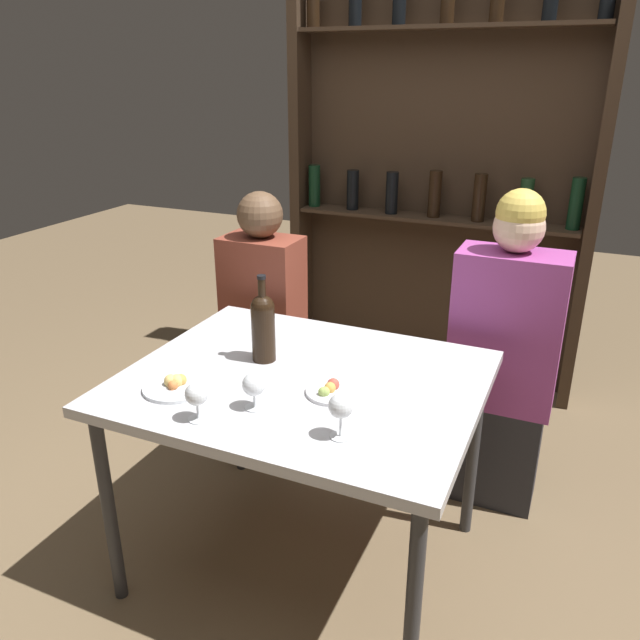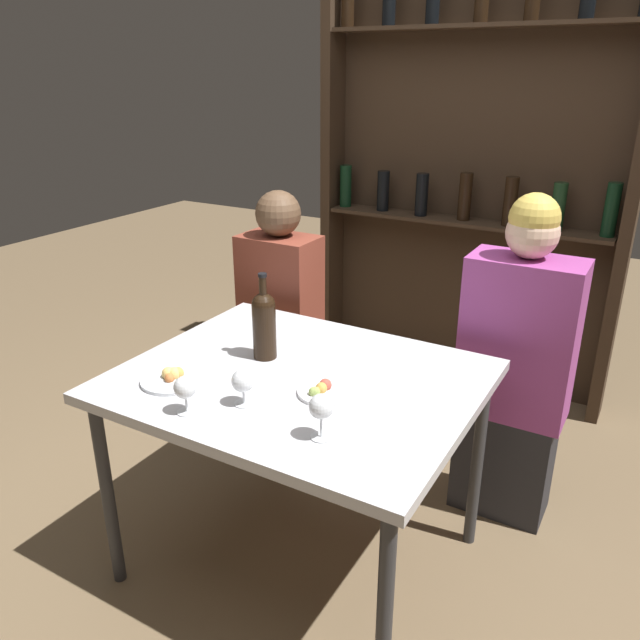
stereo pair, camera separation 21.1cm
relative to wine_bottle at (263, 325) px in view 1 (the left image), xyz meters
name	(u,v)px [view 1 (the left image)]	position (x,y,z in m)	size (l,w,h in m)	color
ground_plane	(305,559)	(0.18, -0.07, -0.90)	(10.00, 10.00, 0.00)	brown
dining_table	(303,395)	(0.18, -0.07, -0.20)	(1.15, 0.94, 0.77)	silver
wine_rack_wall	(438,188)	(0.18, 1.65, 0.21)	(1.65, 0.21, 2.16)	#38281C
wine_bottle	(263,325)	(0.00, 0.00, 0.00)	(0.08, 0.08, 0.31)	black
wine_glass_0	(254,386)	(0.13, -0.31, -0.06)	(0.07, 0.07, 0.11)	silver
wine_glass_1	(341,407)	(0.43, -0.35, -0.04)	(0.07, 0.07, 0.13)	silver
wine_glass_2	(196,395)	(0.02, -0.43, -0.05)	(0.07, 0.07, 0.12)	silver
food_plate_0	(333,390)	(0.31, -0.13, -0.12)	(0.18, 0.18, 0.04)	white
food_plate_1	(176,385)	(-0.15, -0.30, -0.12)	(0.21, 0.21, 0.05)	silver
seated_person_left	(264,330)	(-0.34, 0.61, -0.32)	(0.35, 0.22, 1.22)	#26262B
seated_person_right	(503,362)	(0.73, 0.61, -0.27)	(0.41, 0.22, 1.31)	#26262B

